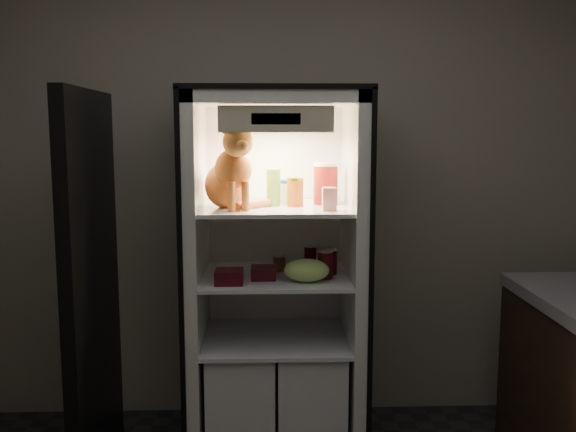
% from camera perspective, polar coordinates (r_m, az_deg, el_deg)
% --- Properties ---
extents(room_shell, '(3.60, 3.60, 3.60)m').
position_cam_1_polar(room_shell, '(1.87, -0.59, 5.91)').
color(room_shell, white).
rests_on(room_shell, floor).
extents(refrigerator, '(0.90, 0.72, 1.88)m').
position_cam_1_polar(refrigerator, '(3.37, -1.12, -7.42)').
color(refrigerator, white).
rests_on(refrigerator, floor).
extents(fridge_door, '(0.09, 0.87, 1.85)m').
position_cam_1_polar(fridge_door, '(3.11, -16.98, -6.76)').
color(fridge_door, black).
rests_on(fridge_door, floor).
extents(tabby_cat, '(0.40, 0.43, 0.43)m').
position_cam_1_polar(tabby_cat, '(3.12, -5.13, 3.63)').
color(tabby_cat, '#C25818').
rests_on(tabby_cat, refrigerator).
extents(parmesan_shaker, '(0.07, 0.07, 0.19)m').
position_cam_1_polar(parmesan_shaker, '(3.21, -1.30, 2.56)').
color(parmesan_shaker, '#268C2E').
rests_on(parmesan_shaker, refrigerator).
extents(mayo_tub, '(0.09, 0.09, 0.12)m').
position_cam_1_polar(mayo_tub, '(3.31, -0.18, 2.19)').
color(mayo_tub, white).
rests_on(mayo_tub, refrigerator).
extents(salsa_jar, '(0.08, 0.08, 0.14)m').
position_cam_1_polar(salsa_jar, '(3.20, 0.65, 2.16)').
color(salsa_jar, maroon).
rests_on(salsa_jar, refrigerator).
extents(pepper_jar, '(0.13, 0.13, 0.21)m').
position_cam_1_polar(pepper_jar, '(3.29, 3.36, 2.91)').
color(pepper_jar, '#A92B16').
rests_on(pepper_jar, refrigerator).
extents(cream_carton, '(0.06, 0.06, 0.11)m').
position_cam_1_polar(cream_carton, '(3.05, 3.68, 1.52)').
color(cream_carton, white).
rests_on(cream_carton, refrigerator).
extents(soda_can_a, '(0.07, 0.07, 0.12)m').
position_cam_1_polar(soda_can_a, '(3.39, 2.01, -3.69)').
color(soda_can_a, black).
rests_on(soda_can_a, refrigerator).
extents(soda_can_b, '(0.07, 0.07, 0.13)m').
position_cam_1_polar(soda_can_b, '(3.28, 3.79, -4.08)').
color(soda_can_b, black).
rests_on(soda_can_b, refrigerator).
extents(soda_can_c, '(0.07, 0.07, 0.14)m').
position_cam_1_polar(soda_can_c, '(3.18, 3.32, -4.35)').
color(soda_can_c, black).
rests_on(soda_can_c, refrigerator).
extents(condiment_jar, '(0.06, 0.06, 0.09)m').
position_cam_1_polar(condiment_jar, '(3.34, -0.77, -4.19)').
color(condiment_jar, brown).
rests_on(condiment_jar, refrigerator).
extents(grape_bag, '(0.22, 0.16, 0.11)m').
position_cam_1_polar(grape_bag, '(3.12, 1.67, -4.85)').
color(grape_bag, '#99D061').
rests_on(grape_bag, refrigerator).
extents(berry_box_left, '(0.13, 0.13, 0.07)m').
position_cam_1_polar(berry_box_left, '(3.09, -5.25, -5.39)').
color(berry_box_left, '#500D16').
rests_on(berry_box_left, refrigerator).
extents(berry_box_right, '(0.12, 0.12, 0.06)m').
position_cam_1_polar(berry_box_right, '(3.18, -2.19, -5.06)').
color(berry_box_right, '#500D16').
rests_on(berry_box_right, refrigerator).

